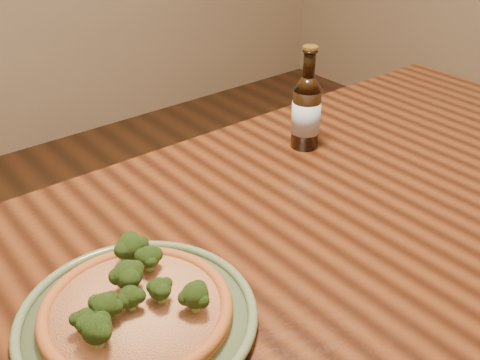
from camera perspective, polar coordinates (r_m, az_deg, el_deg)
table at (r=1.03m, az=10.52°, el=-9.00°), size 1.60×0.90×0.75m
plate at (r=0.79m, az=-10.38°, el=-13.53°), size 0.33×0.33×0.02m
pizza at (r=0.78m, az=-10.54°, el=-12.50°), size 0.26×0.26×0.07m
beer_bottle at (r=1.19m, az=6.75°, el=6.96°), size 0.06×0.06×0.22m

